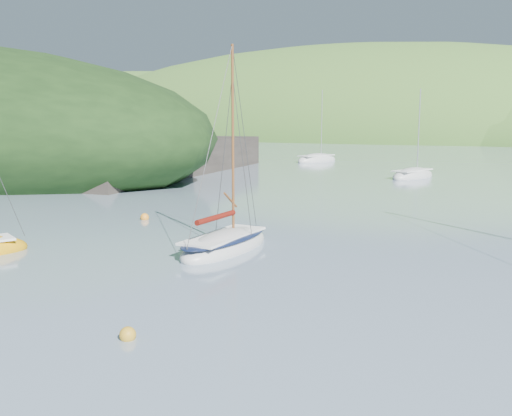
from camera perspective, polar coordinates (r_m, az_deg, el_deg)
The scene contains 6 objects.
ground at distance 17.61m, azimuth -7.78°, elevation -10.28°, with size 700.00×700.00×0.00m, color #748AA0.
shoreline_hills at distance 186.67m, azimuth 24.03°, elevation 6.37°, with size 690.00×135.00×56.00m.
daysailer_white at distance 25.44m, azimuth -3.11°, elevation -3.69°, with size 2.58×6.36×9.63m.
distant_sloop_a at distance 58.45m, azimuth 15.41°, elevation 3.09°, with size 3.87×6.99×9.45m.
distant_sloop_c at distance 78.27m, azimuth 6.11°, elevation 4.76°, with size 4.47×7.77×10.48m.
mooring_buoys at distance 24.10m, azimuth -3.65°, elevation -4.65°, with size 24.04×14.64×0.49m.
Camera 1 is at (10.27, -13.09, 5.76)m, focal length 40.00 mm.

